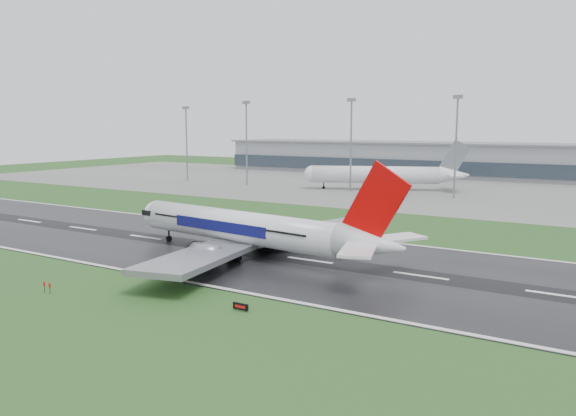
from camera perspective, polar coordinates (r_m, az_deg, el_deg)
The scene contains 11 objects.
ground at distance 110.69m, azimuth -6.88°, elevation -4.04°, with size 520.00×520.00×0.00m, color #214A1B.
runway at distance 110.67m, azimuth -6.88°, elevation -4.01°, with size 400.00×45.00×0.10m, color black.
apron at distance 221.56m, azimuth 13.50°, elevation 1.98°, with size 400.00×130.00×0.08m, color slate.
terminal at distance 278.52m, azimuth 17.37°, elevation 4.62°, with size 240.00×36.00×15.00m, color gray.
main_airliner at distance 100.43m, azimuth -3.45°, elevation -0.13°, with size 59.23×56.41×17.49m, color white, non-canonical shape.
parked_airliner at distance 211.15m, azimuth 9.49°, elevation 4.24°, with size 60.99×56.78×17.88m, color white, non-canonical shape.
runway_sign at distance 73.65m, azimuth -4.81°, elevation -9.93°, with size 2.30×0.26×1.04m, color black, non-canonical shape.
floodmast_0 at distance 246.71m, azimuth -10.20°, elevation 6.25°, with size 0.64×0.64×30.55m, color gray.
floodmast_1 at distance 227.11m, azimuth -4.21°, elevation 6.39°, with size 0.64×0.64×32.14m, color gray.
floodmast_2 at distance 204.03m, azimuth 6.37°, elevation 6.14°, with size 0.64×0.64×32.06m, color gray.
floodmast_3 at distance 191.33m, azimuth 16.59°, elevation 5.72°, with size 0.64×0.64×32.13m, color gray.
Camera 1 is at (67.07, -84.85, 23.52)m, focal length 35.20 mm.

